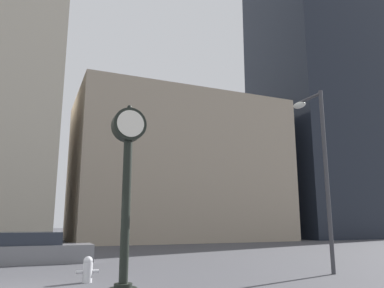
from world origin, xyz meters
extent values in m
cube|color=gray|center=(13.34, 24.00, 6.58)|extent=(19.32, 12.00, 13.16)
cube|color=black|center=(31.57, 24.00, 17.57)|extent=(13.08, 12.00, 35.15)
cylinder|color=black|center=(2.81, -0.18, 0.17)|extent=(0.46, 0.46, 0.10)
cylinder|color=black|center=(2.81, -0.18, 2.01)|extent=(0.23, 0.23, 3.59)
cylinder|color=black|center=(2.81, -0.18, 4.25)|extent=(0.88, 0.40, 0.88)
cylinder|color=white|center=(2.81, -0.38, 4.25)|extent=(0.72, 0.02, 0.72)
cylinder|color=white|center=(2.81, 0.03, 4.25)|extent=(0.72, 0.02, 0.72)
sphere|color=black|center=(2.81, -0.18, 4.75)|extent=(0.12, 0.12, 0.12)
cube|color=slate|center=(0.87, 7.89, 0.37)|extent=(4.74, 1.86, 0.75)
cube|color=#232833|center=(0.63, 7.90, 1.01)|extent=(2.62, 1.60, 0.53)
cylinder|color=#B7B7BC|center=(2.22, 1.77, 0.28)|extent=(0.27, 0.27, 0.55)
sphere|color=#B7B7BC|center=(2.22, 1.77, 0.60)|extent=(0.26, 0.26, 0.26)
cylinder|color=#B7B7BC|center=(1.99, 1.77, 0.30)|extent=(0.18, 0.10, 0.10)
cylinder|color=#B7B7BC|center=(2.45, 1.77, 0.30)|extent=(0.18, 0.10, 0.10)
cylinder|color=#38383D|center=(10.01, 0.36, 3.21)|extent=(0.14, 0.14, 6.42)
cylinder|color=#38383D|center=(10.01, 0.96, 6.32)|extent=(0.11, 1.20, 0.11)
ellipsoid|color=silver|center=(10.01, 1.56, 6.22)|extent=(0.36, 0.60, 0.24)
camera|label=1|loc=(0.56, -9.78, 1.71)|focal=35.00mm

